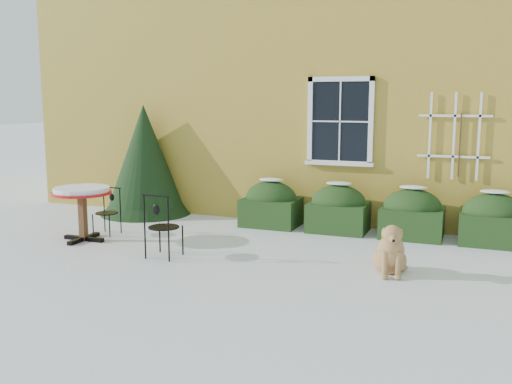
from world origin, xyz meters
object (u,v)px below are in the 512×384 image
at_px(evergreen_shrub, 145,170).
at_px(patio_chair_near, 162,226).
at_px(patio_chair_far, 108,211).
at_px(dog, 390,253).
at_px(bistro_table, 82,196).

xyz_separation_m(evergreen_shrub, patio_chair_near, (2.07, -2.83, -0.42)).
bearing_deg(patio_chair_far, patio_chair_near, -30.84).
xyz_separation_m(evergreen_shrub, dog, (5.41, -2.45, -0.62)).
bearing_deg(patio_chair_far, bistro_table, -101.43).
relative_size(evergreen_shrub, patio_chair_far, 2.75).
bearing_deg(dog, evergreen_shrub, 142.87).
xyz_separation_m(patio_chair_near, dog, (3.34, 0.38, -0.19)).
height_order(bistro_table, dog, bistro_table).
distance_m(patio_chair_near, dog, 3.37).
bearing_deg(patio_chair_near, bistro_table, -12.47).
bearing_deg(patio_chair_far, dog, -7.58).
bearing_deg(evergreen_shrub, dog, -24.40).
distance_m(evergreen_shrub, dog, 5.97).
height_order(evergreen_shrub, bistro_table, evergreen_shrub).
relative_size(bistro_table, dog, 1.18).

